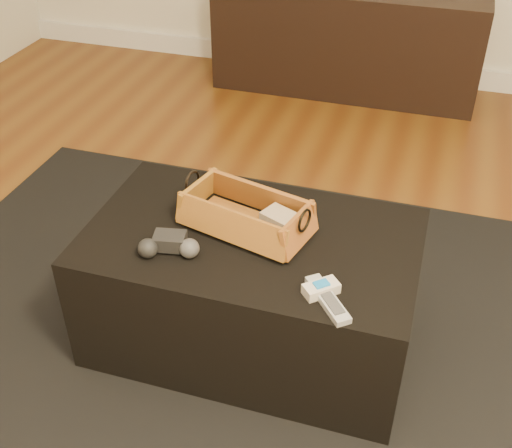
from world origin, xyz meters
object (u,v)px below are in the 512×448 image
(media_cabinet, at_px, (347,40))
(ottoman, at_px, (252,288))
(game_controller, at_px, (169,245))
(silver_remote, at_px, (328,299))
(wicker_basket, at_px, (246,216))
(cream_gadget, at_px, (321,288))
(tv_remote, at_px, (238,222))

(media_cabinet, relative_size, ottoman, 1.49)
(game_controller, distance_m, silver_remote, 0.48)
(media_cabinet, relative_size, silver_remote, 8.55)
(wicker_basket, xyz_separation_m, cream_gadget, (0.28, -0.22, -0.03))
(ottoman, height_order, cream_gadget, cream_gadget)
(game_controller, bearing_deg, tv_remote, 48.81)
(silver_remote, bearing_deg, media_cabinet, 99.07)
(media_cabinet, xyz_separation_m, tv_remote, (0.04, -2.08, 0.16))
(wicker_basket, xyz_separation_m, game_controller, (-0.17, -0.18, -0.02))
(game_controller, bearing_deg, cream_gadget, -4.68)
(tv_remote, xyz_separation_m, wicker_basket, (0.02, 0.01, 0.02))
(ottoman, bearing_deg, tv_remote, 158.28)
(media_cabinet, height_order, wicker_basket, media_cabinet)
(ottoman, xyz_separation_m, wicker_basket, (-0.03, 0.03, 0.26))
(cream_gadget, bearing_deg, game_controller, 175.32)
(media_cabinet, bearing_deg, ottoman, -87.50)
(tv_remote, height_order, game_controller, game_controller)
(silver_remote, xyz_separation_m, cream_gadget, (-0.02, 0.03, 0.01))
(tv_remote, relative_size, silver_remote, 1.19)
(tv_remote, bearing_deg, game_controller, -122.73)
(tv_remote, bearing_deg, wicker_basket, 30.87)
(silver_remote, bearing_deg, tv_remote, 143.95)
(cream_gadget, bearing_deg, tv_remote, 145.40)
(media_cabinet, relative_size, game_controller, 8.00)
(ottoman, distance_m, silver_remote, 0.42)
(cream_gadget, bearing_deg, silver_remote, -50.25)
(cream_gadget, bearing_deg, wicker_basket, 142.05)
(tv_remote, distance_m, cream_gadget, 0.37)
(wicker_basket, relative_size, game_controller, 2.32)
(tv_remote, relative_size, cream_gadget, 2.02)
(media_cabinet, height_order, silver_remote, media_cabinet)
(tv_remote, xyz_separation_m, cream_gadget, (0.30, -0.21, -0.01))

